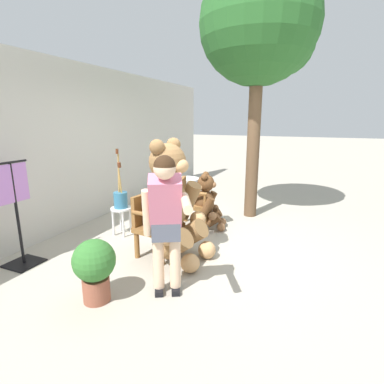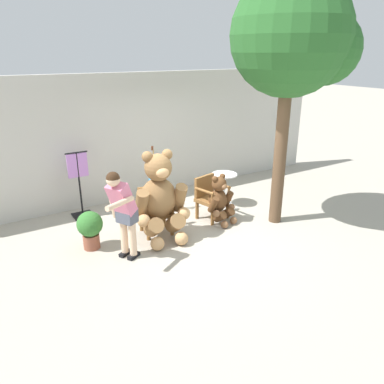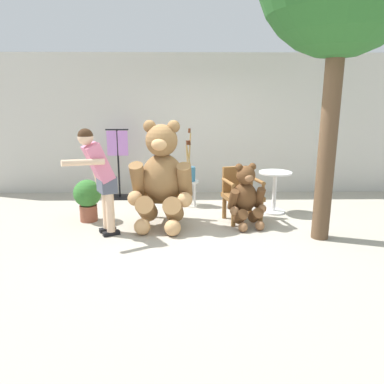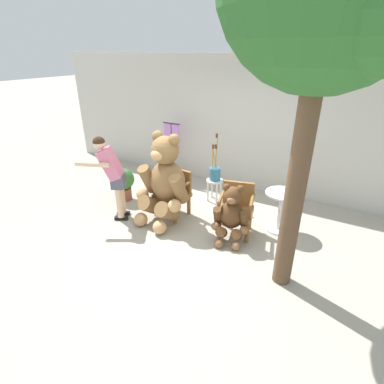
{
  "view_description": "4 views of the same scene",
  "coord_description": "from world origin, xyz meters",
  "views": [
    {
      "loc": [
        -4.02,
        -1.58,
        1.87
      ],
      "look_at": [
        -0.01,
        0.18,
        0.79
      ],
      "focal_mm": 28.0,
      "sensor_mm": 36.0,
      "label": 1
    },
    {
      "loc": [
        -3.37,
        -5.34,
        3.21
      ],
      "look_at": [
        -0.12,
        -0.03,
        0.86
      ],
      "focal_mm": 35.0,
      "sensor_mm": 36.0,
      "label": 2
    },
    {
      "loc": [
        -0.28,
        -5.36,
        1.95
      ],
      "look_at": [
        -0.18,
        0.12,
        0.56
      ],
      "focal_mm": 35.0,
      "sensor_mm": 36.0,
      "label": 3
    },
    {
      "loc": [
        2.15,
        -3.74,
        2.86
      ],
      "look_at": [
        0.02,
        0.01,
        0.8
      ],
      "focal_mm": 28.0,
      "sensor_mm": 36.0,
      "label": 4
    }
  ],
  "objects": [
    {
      "name": "patio_tree",
      "position": [
        1.73,
        -0.41,
        3.39
      ],
      "size": [
        2.18,
        2.08,
        4.5
      ],
      "color": "brown",
      "rests_on": "ground"
    },
    {
      "name": "clothing_display_stand",
      "position": [
        -1.6,
        1.91,
        0.72
      ],
      "size": [
        0.44,
        0.4,
        1.36
      ],
      "color": "black",
      "rests_on": "ground"
    },
    {
      "name": "round_side_table",
      "position": [
        1.25,
        0.88,
        0.45
      ],
      "size": [
        0.56,
        0.56,
        0.72
      ],
      "color": "white",
      "rests_on": "ground"
    },
    {
      "name": "teddy_bear_large",
      "position": [
        -0.64,
        0.2,
        0.8
      ],
      "size": [
        0.99,
        0.97,
        1.63
      ],
      "color": "olive",
      "rests_on": "ground"
    },
    {
      "name": "potted_plant",
      "position": [
        -1.86,
        0.47,
        0.4
      ],
      "size": [
        0.44,
        0.44,
        0.68
      ],
      "color": "brown",
      "rests_on": "ground"
    },
    {
      "name": "wooden_chair_left",
      "position": [
        -0.63,
        0.47,
        0.46
      ],
      "size": [
        0.62,
        0.58,
        0.86
      ],
      "color": "brown",
      "rests_on": "ground"
    },
    {
      "name": "brush_bucket",
      "position": [
        -0.21,
        1.35,
        0.63
      ],
      "size": [
        0.22,
        0.22,
        0.96
      ],
      "color": "teal",
      "rests_on": "white_stool"
    },
    {
      "name": "white_stool",
      "position": [
        -0.21,
        1.35,
        0.36
      ],
      "size": [
        0.34,
        0.34,
        0.46
      ],
      "color": "silver",
      "rests_on": "ground"
    },
    {
      "name": "teddy_bear_small",
      "position": [
        0.65,
        0.18,
        0.48
      ],
      "size": [
        0.61,
        0.62,
        0.98
      ],
      "color": "brown",
      "rests_on": "ground"
    },
    {
      "name": "person_visitor",
      "position": [
        -1.49,
        -0.18,
        0.92
      ],
      "size": [
        0.66,
        0.7,
        1.55
      ],
      "color": "black",
      "rests_on": "ground"
    },
    {
      "name": "ground_plane",
      "position": [
        0.0,
        0.0,
        0.0
      ],
      "size": [
        60.0,
        60.0,
        0.0
      ],
      "primitive_type": "plane",
      "color": "#A8A091"
    },
    {
      "name": "wooden_chair_right",
      "position": [
        0.62,
        0.47,
        0.46
      ],
      "size": [
        0.67,
        0.64,
        0.86
      ],
      "color": "brown",
      "rests_on": "ground"
    },
    {
      "name": "back_wall",
      "position": [
        0.0,
        2.4,
        1.4
      ],
      "size": [
        10.0,
        0.16,
        2.8
      ],
      "primitive_type": "cube",
      "color": "beige",
      "rests_on": "ground"
    }
  ]
}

